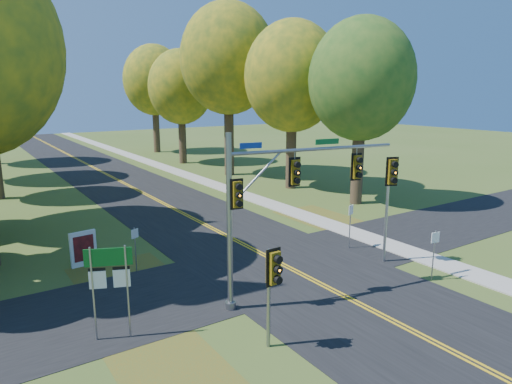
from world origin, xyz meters
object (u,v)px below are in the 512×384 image
route_sign_cluster (109,274)px  traffic_mast (275,195)px  east_signal_pole (391,184)px  info_kiosk (83,249)px

route_sign_cluster → traffic_mast: bearing=17.2°
east_signal_pole → route_sign_cluster: east_signal_pole is taller
route_sign_cluster → info_kiosk: 7.21m
east_signal_pole → route_sign_cluster: (-12.49, 0.37, -1.56)m
traffic_mast → east_signal_pole: bearing=11.3°
traffic_mast → route_sign_cluster: traffic_mast is taller
traffic_mast → info_kiosk: traffic_mast is taller
route_sign_cluster → info_kiosk: route_sign_cluster is taller
traffic_mast → route_sign_cluster: size_ratio=2.24×
traffic_mast → east_signal_pole: traffic_mast is taller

